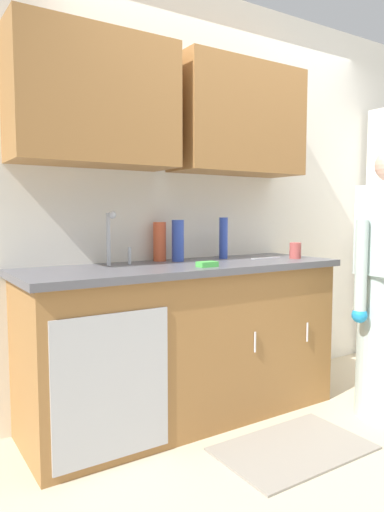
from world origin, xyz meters
TOP-DOWN VIEW (x-y plane):
  - ground_plane at (0.00, 0.00)m, footprint 9.00×9.00m
  - kitchen_wall_with_uppers at (-0.14, 0.99)m, footprint 4.80×0.44m
  - counter_cabinet at (-0.55, 0.70)m, footprint 1.90×0.62m
  - countertop at (-0.55, 0.70)m, footprint 1.96×0.66m
  - sink at (-0.93, 0.71)m, footprint 0.50×0.36m
  - floor_mat at (-0.29, 0.05)m, footprint 0.80×0.50m
  - bottle_cleaner_spray at (-0.51, 0.85)m, footprint 0.08×0.08m
  - bottle_water_tall at (-0.16, 0.84)m, footprint 0.06×0.06m
  - bottle_dish_liquid at (-0.59, 0.93)m, footprint 0.08×0.08m
  - cup_by_sink at (0.24, 0.58)m, footprint 0.08×0.08m
  - knife_on_counter at (0.09, 0.70)m, footprint 0.24×0.03m
  - sponge at (-0.53, 0.50)m, footprint 0.11×0.07m

SIDE VIEW (x-z plane):
  - ground_plane at x=0.00m, z-range 0.00..0.00m
  - floor_mat at x=-0.29m, z-range 0.00..0.01m
  - counter_cabinet at x=-0.55m, z-range 0.00..0.90m
  - countertop at x=-0.55m, z-range 0.90..0.94m
  - sink at x=-0.93m, z-range 0.75..1.10m
  - knife_on_counter at x=0.09m, z-range 0.94..0.95m
  - sponge at x=-0.53m, z-range 0.94..0.97m
  - cup_by_sink at x=0.24m, z-range 0.94..1.05m
  - bottle_dish_liquid at x=-0.59m, z-range 0.94..1.18m
  - bottle_cleaner_spray at x=-0.51m, z-range 0.94..1.20m
  - bottle_water_tall at x=-0.16m, z-range 0.94..1.21m
  - kitchen_wall_with_uppers at x=-0.14m, z-range 0.13..2.83m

